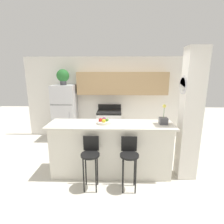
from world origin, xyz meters
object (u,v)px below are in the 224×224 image
object	(u,v)px
refrigerator	(65,113)
fruit_bowl	(104,122)
bar_stool_right	(129,156)
stove_range	(109,125)
potted_plant_on_fridge	(63,76)
orchid_vase	(163,119)
bar_stool_left	(91,155)

from	to	relation	value
refrigerator	fruit_bowl	world-z (taller)	refrigerator
bar_stool_right	stove_range	bearing A→B (deg)	101.07
refrigerator	bar_stool_right	world-z (taller)	refrigerator
stove_range	potted_plant_on_fridge	xyz separation A→B (m)	(-1.36, -0.03, 1.51)
refrigerator	orchid_vase	world-z (taller)	refrigerator
bar_stool_left	bar_stool_right	size ratio (longest dim) A/B	1.00
fruit_bowl	bar_stool_left	bearing A→B (deg)	-112.92
refrigerator	stove_range	xyz separation A→B (m)	(1.36, 0.03, -0.39)
potted_plant_on_fridge	fruit_bowl	world-z (taller)	potted_plant_on_fridge
bar_stool_left	fruit_bowl	bearing A→B (deg)	67.08
bar_stool_left	potted_plant_on_fridge	size ratio (longest dim) A/B	2.11
refrigerator	stove_range	distance (m)	1.42
orchid_vase	fruit_bowl	size ratio (longest dim) A/B	1.37
stove_range	bar_stool_right	bearing A→B (deg)	-78.93
orchid_vase	bar_stool_right	bearing A→B (deg)	-144.33
orchid_vase	fruit_bowl	xyz separation A→B (m)	(-1.18, -0.01, -0.05)
potted_plant_on_fridge	orchid_vase	xyz separation A→B (m)	(2.53, -1.87, -0.78)
bar_stool_left	orchid_vase	bearing A→B (deg)	19.78
orchid_vase	fruit_bowl	world-z (taller)	orchid_vase
stove_range	bar_stool_right	size ratio (longest dim) A/B	1.10
bar_stool_right	fruit_bowl	xyz separation A→B (m)	(-0.49, 0.48, 0.49)
potted_plant_on_fridge	fruit_bowl	size ratio (longest dim) A/B	1.59
refrigerator	bar_stool_right	distance (m)	3.00
bar_stool_left	stove_range	bearing A→B (deg)	84.66
stove_range	fruit_bowl	bearing A→B (deg)	-90.56
bar_stool_right	potted_plant_on_fridge	bearing A→B (deg)	127.77
bar_stool_left	fruit_bowl	xyz separation A→B (m)	(0.20, 0.48, 0.49)
stove_range	bar_stool_right	xyz separation A→B (m)	(0.47, -2.39, 0.18)
stove_range	potted_plant_on_fridge	distance (m)	2.03
bar_stool_right	potted_plant_on_fridge	xyz separation A→B (m)	(-1.83, 2.36, 1.32)
stove_range	orchid_vase	bearing A→B (deg)	-58.47
orchid_vase	refrigerator	bearing A→B (deg)	143.54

